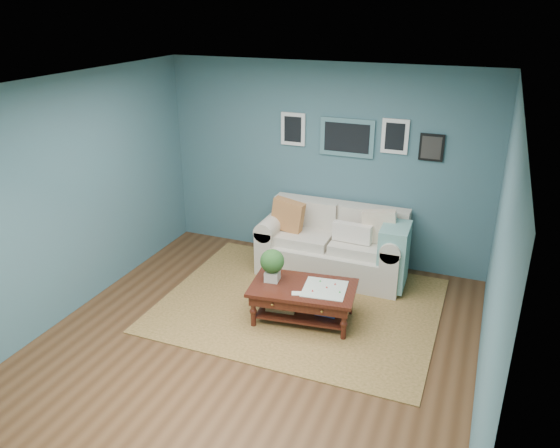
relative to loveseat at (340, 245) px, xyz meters
The scene contains 4 objects.
room_shell 2.22m from the loveseat, 100.89° to the right, with size 5.00×5.02×2.70m.
area_rug 1.08m from the loveseat, 101.81° to the right, with size 3.23×2.58×0.01m, color brown.
loveseat is the anchor object (origin of this frame).
coffee_table 1.29m from the loveseat, 95.46° to the right, with size 1.25×0.82×0.82m.
Camera 1 is at (2.07, -4.35, 3.42)m, focal length 35.00 mm.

